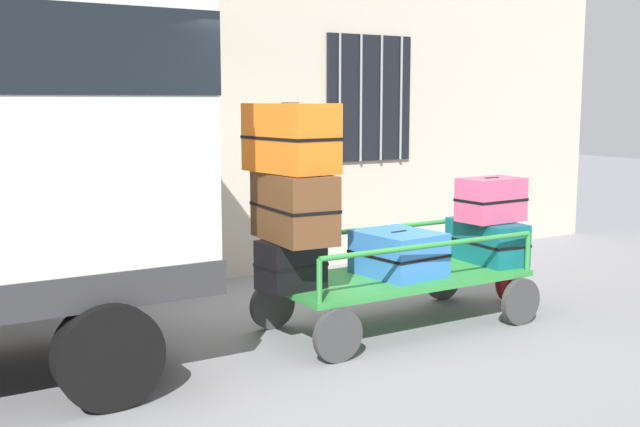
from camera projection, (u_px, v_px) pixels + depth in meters
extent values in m
plane|color=gray|center=(312.00, 335.00, 6.67)|extent=(40.00, 40.00, 0.00)
cube|color=#BCB29E|center=(192.00, 51.00, 8.39)|extent=(12.00, 0.30, 5.00)
cube|color=black|center=(22.00, 98.00, 7.38)|extent=(1.20, 0.04, 1.50)
cylinder|color=gray|center=(6.00, 98.00, 7.27)|extent=(0.03, 0.03, 1.50)
cylinder|color=gray|center=(39.00, 98.00, 7.43)|extent=(0.03, 0.03, 1.50)
cylinder|color=gray|center=(71.00, 98.00, 7.59)|extent=(0.03, 0.03, 1.50)
cube|color=black|center=(369.00, 98.00, 9.47)|extent=(1.20, 0.04, 1.50)
cylinder|color=gray|center=(340.00, 98.00, 9.20)|extent=(0.03, 0.03, 1.50)
cylinder|color=gray|center=(361.00, 98.00, 9.35)|extent=(0.03, 0.03, 1.50)
cylinder|color=gray|center=(381.00, 98.00, 9.51)|extent=(0.03, 0.03, 1.50)
cylinder|color=gray|center=(401.00, 98.00, 9.67)|extent=(0.03, 0.03, 1.50)
cylinder|color=black|center=(108.00, 355.00, 5.06)|extent=(0.70, 0.22, 0.70)
cube|color=#2D8438|center=(398.00, 277.00, 6.87)|extent=(2.27, 1.01, 0.05)
cylinder|color=#383838|center=(521.00, 302.00, 6.96)|extent=(0.42, 0.06, 0.42)
cylinder|color=#383838|center=(443.00, 279.00, 7.84)|extent=(0.42, 0.06, 0.42)
cylinder|color=#383838|center=(338.00, 336.00, 5.96)|extent=(0.42, 0.06, 0.42)
cylinder|color=#383838|center=(272.00, 305.00, 6.84)|extent=(0.42, 0.06, 0.42)
cylinder|color=#2D8438|center=(528.00, 252.00, 7.02)|extent=(0.04, 0.04, 0.33)
cylinder|color=#2D8438|center=(458.00, 237.00, 7.80)|extent=(0.04, 0.04, 0.33)
cylinder|color=#2D8438|center=(319.00, 281.00, 5.88)|extent=(0.04, 0.04, 0.33)
cylinder|color=#2D8438|center=(262.00, 260.00, 6.66)|extent=(0.04, 0.04, 0.33)
cylinder|color=#2D8438|center=(433.00, 245.00, 6.43)|extent=(2.19, 0.04, 0.04)
cylinder|color=#2D8438|center=(368.00, 229.00, 7.21)|extent=(2.19, 0.04, 0.04)
cube|color=black|center=(291.00, 265.00, 6.32)|extent=(0.52, 0.38, 0.40)
cube|color=black|center=(291.00, 265.00, 6.32)|extent=(0.53, 0.39, 0.02)
cube|color=black|center=(291.00, 241.00, 6.29)|extent=(0.16, 0.04, 0.02)
cube|color=brown|center=(294.00, 207.00, 6.21)|extent=(0.46, 0.84, 0.53)
cube|color=black|center=(294.00, 207.00, 6.21)|extent=(0.47, 0.85, 0.02)
cube|color=black|center=(294.00, 174.00, 6.17)|extent=(0.14, 0.04, 0.02)
cube|color=orange|center=(290.00, 138.00, 6.17)|extent=(0.49, 0.82, 0.54)
cube|color=black|center=(290.00, 138.00, 6.17)|extent=(0.51, 0.83, 0.02)
cube|color=black|center=(290.00, 104.00, 6.13)|extent=(0.15, 0.04, 0.02)
cube|color=#3372C6|center=(399.00, 253.00, 6.84)|extent=(0.64, 0.74, 0.38)
cube|color=black|center=(399.00, 253.00, 6.84)|extent=(0.65, 0.75, 0.02)
cube|color=black|center=(399.00, 232.00, 6.81)|extent=(0.16, 0.04, 0.02)
cube|color=#0F5960|center=(487.00, 241.00, 7.40)|extent=(0.43, 0.81, 0.38)
cube|color=black|center=(487.00, 241.00, 7.40)|extent=(0.44, 0.83, 0.02)
cube|color=black|center=(487.00, 222.00, 7.37)|extent=(0.13, 0.04, 0.02)
cube|color=#CC4C72|center=(491.00, 200.00, 7.31)|extent=(0.60, 0.40, 0.40)
cube|color=black|center=(491.00, 200.00, 7.31)|extent=(0.61, 0.41, 0.02)
cube|color=black|center=(492.00, 179.00, 7.28)|extent=(0.16, 0.04, 0.02)
ellipsoid|color=maroon|center=(507.00, 280.00, 7.76)|extent=(0.27, 0.19, 0.44)
cube|color=maroon|center=(514.00, 286.00, 7.69)|extent=(0.14, 0.06, 0.15)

